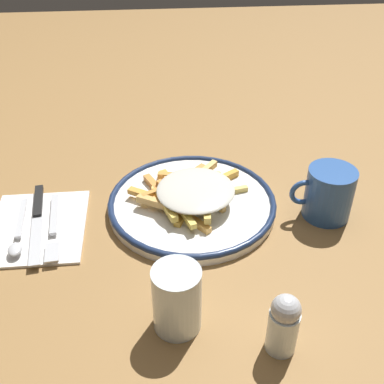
{
  "coord_description": "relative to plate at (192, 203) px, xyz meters",
  "views": [
    {
      "loc": [
        0.06,
        0.69,
        0.53
      ],
      "look_at": [
        0.0,
        0.0,
        0.04
      ],
      "focal_mm": 45.22,
      "sensor_mm": 36.0,
      "label": 1
    }
  ],
  "objects": [
    {
      "name": "ground_plane",
      "position": [
        0.0,
        0.0,
        -0.01
      ],
      "size": [
        2.6,
        2.6,
        0.0
      ],
      "primitive_type": "plane",
      "color": "olive"
    },
    {
      "name": "water_glass",
      "position": [
        0.04,
        0.26,
        0.04
      ],
      "size": [
        0.07,
        0.07,
        0.1
      ],
      "primitive_type": "cylinder",
      "color": "silver",
      "rests_on": "ground_plane"
    },
    {
      "name": "plate",
      "position": [
        0.0,
        0.0,
        0.0
      ],
      "size": [
        0.3,
        0.3,
        0.02
      ],
      "color": "white",
      "rests_on": "ground_plane"
    },
    {
      "name": "spoon",
      "position": [
        0.29,
        0.07,
        0.0
      ],
      "size": [
        0.03,
        0.15,
        0.01
      ],
      "color": "silver",
      "rests_on": "napkin"
    },
    {
      "name": "coffee_mug",
      "position": [
        -0.23,
        0.04,
        0.03
      ],
      "size": [
        0.11,
        0.08,
        0.09
      ],
      "color": "#2D5599",
      "rests_on": "ground_plane"
    },
    {
      "name": "napkin",
      "position": [
        0.27,
        0.03,
        -0.01
      ],
      "size": [
        0.16,
        0.19,
        0.01
      ],
      "primitive_type": "cube",
      "rotation": [
        0.0,
        0.0,
        0.01
      ],
      "color": "white",
      "rests_on": "ground_plane"
    },
    {
      "name": "fork",
      "position": [
        0.24,
        0.04,
        0.0
      ],
      "size": [
        0.04,
        0.18,
        0.01
      ],
      "color": "silver",
      "rests_on": "napkin"
    },
    {
      "name": "knife",
      "position": [
        0.27,
        0.01,
        0.0
      ],
      "size": [
        0.04,
        0.21,
        0.01
      ],
      "color": "black",
      "rests_on": "napkin"
    },
    {
      "name": "fries_heap",
      "position": [
        0.0,
        0.0,
        0.03
      ],
      "size": [
        0.22,
        0.2,
        0.04
      ],
      "color": "#F4B463",
      "rests_on": "plate"
    },
    {
      "name": "salt_shaker",
      "position": [
        -0.09,
        0.3,
        0.04
      ],
      "size": [
        0.04,
        0.04,
        0.09
      ],
      "color": "silver",
      "rests_on": "ground_plane"
    }
  ]
}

